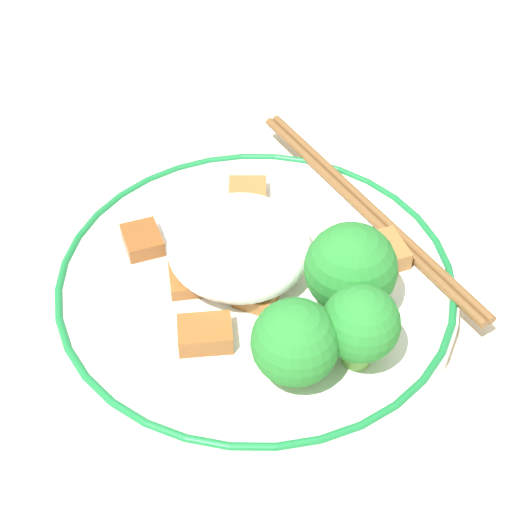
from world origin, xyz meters
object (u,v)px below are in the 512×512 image
broccoli_back_left (295,343)px  chopsticks (367,209)px  broccoli_back_center (361,325)px  broccoli_back_right (351,269)px  plate (256,285)px

broccoli_back_left → chopsticks: size_ratio=0.24×
broccoli_back_center → broccoli_back_left: bearing=11.4°
broccoli_back_right → plate: bearing=-28.6°
broccoli_back_left → broccoli_back_center: bearing=-168.6°
broccoli_back_center → chopsticks: 0.13m
plate → broccoli_back_right: (-0.05, 0.03, 0.04)m
broccoli_back_left → broccoli_back_right: (-0.04, -0.05, 0.01)m
plate → chopsticks: size_ratio=1.16×
broccoli_back_left → broccoli_back_center: size_ratio=0.99×
plate → broccoli_back_right: 0.07m
plate → broccoli_back_center: bearing=126.8°
broccoli_back_center → broccoli_back_right: size_ratio=0.88×
broccoli_back_left → broccoli_back_center: 0.04m
plate → broccoli_back_left: bearing=101.0°
broccoli_back_center → chopsticks: broccoli_back_center is taller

